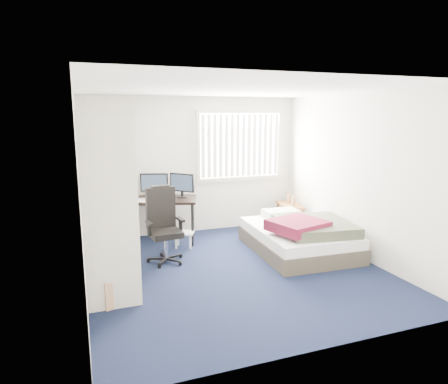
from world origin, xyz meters
name	(u,v)px	position (x,y,z in m)	size (l,w,h in m)	color
ground	(235,270)	(0.00, 0.00, 0.00)	(4.20, 4.20, 0.00)	black
room_shell	(236,164)	(0.00, 0.00, 1.51)	(4.20, 4.20, 4.20)	silver
window_assembly	(240,145)	(0.90, 2.04, 1.60)	(1.72, 0.09, 1.32)	white
closet	(107,180)	(-1.67, 0.27, 1.35)	(0.64, 1.84, 2.22)	beige
desk	(151,197)	(-0.86, 1.75, 0.79)	(1.68, 1.13, 1.22)	black
office_chair	(164,233)	(-0.86, 0.73, 0.43)	(0.58, 0.58, 1.13)	black
footstool	(184,235)	(-0.43, 1.23, 0.20)	(0.40, 0.37, 0.26)	white
nightstand	(290,207)	(1.75, 1.57, 0.43)	(0.49, 0.78, 0.68)	brown
bed	(300,236)	(1.26, 0.37, 0.27)	(1.46, 1.90, 0.61)	#423B30
pine_box	(118,288)	(-1.65, -0.42, 0.16)	(0.44, 0.33, 0.33)	tan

